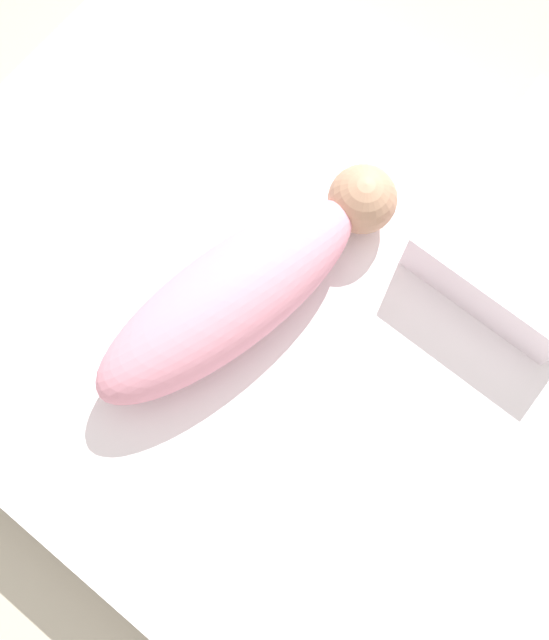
# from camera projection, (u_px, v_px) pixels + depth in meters

# --- Properties ---
(ground_plane) EXTENTS (12.00, 12.00, 0.00)m
(ground_plane) POSITION_uv_depth(u_px,v_px,m) (315.00, 362.00, 1.42)
(ground_plane) COLOR #B2A893
(bed_mattress) EXTENTS (1.56, 1.07, 0.15)m
(bed_mattress) POSITION_uv_depth(u_px,v_px,m) (317.00, 353.00, 1.35)
(bed_mattress) COLOR white
(bed_mattress) RESTS_ON ground_plane
(swaddled_baby) EXTENTS (0.28, 0.61, 0.15)m
(swaddled_baby) POSITION_uv_depth(u_px,v_px,m) (244.00, 287.00, 1.23)
(swaddled_baby) COLOR pink
(swaddled_baby) RESTS_ON bed_mattress
(pillow) EXTENTS (0.30, 0.39, 0.11)m
(pillow) POSITION_uv_depth(u_px,v_px,m) (541.00, 218.00, 1.28)
(pillow) COLOR white
(pillow) RESTS_ON bed_mattress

